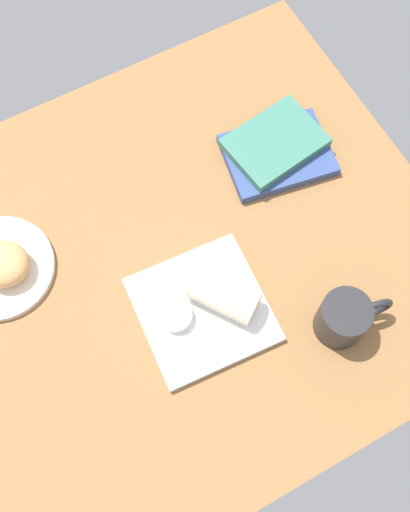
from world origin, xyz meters
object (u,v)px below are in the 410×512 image
breakfast_wrap (224,296)px  book_stack (276,150)px  scone_pastry (2,264)px  coffee_mug (345,318)px  sauce_cup (176,316)px  square_plate (202,310)px

breakfast_wrap → book_stack: bearing=7.9°
scone_pastry → coffee_mug: coffee_mug is taller
sauce_cup → breakfast_wrap: 9.28cm
breakfast_wrap → coffee_mug: 21.41cm
breakfast_wrap → scone_pastry: bearing=108.3°
square_plate → sauce_cup: size_ratio=3.82×
coffee_mug → square_plate: bearing=-34.8°
scone_pastry → breakfast_wrap: bearing=142.6°
scone_pastry → book_stack: 57.02cm
book_stack → coffee_mug: coffee_mug is taller
scone_pastry → coffee_mug: bearing=141.9°
scone_pastry → book_stack: (-56.93, 2.11, -2.31)cm
scone_pastry → breakfast_wrap: (-32.21, 24.58, 0.45)cm
scone_pastry → breakfast_wrap: 40.52cm
scone_pastry → coffee_mug: (-48.70, 38.24, 0.54)cm
square_plate → sauce_cup: sauce_cup is taller
square_plate → coffee_mug: bearing=145.2°
sauce_cup → book_stack: bearing=-147.8°
scone_pastry → book_stack: bearing=177.9°
sauce_cup → coffee_mug: (-25.49, 14.94, 1.96)cm
breakfast_wrap → sauce_cup: bearing=137.6°
coffee_mug → sauce_cup: bearing=-30.4°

